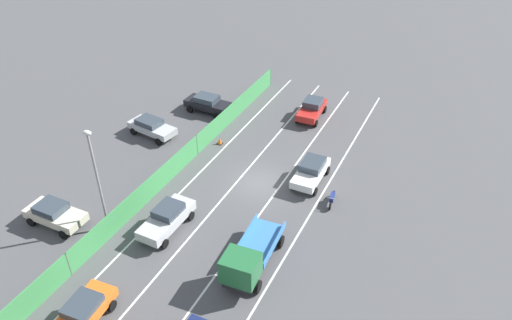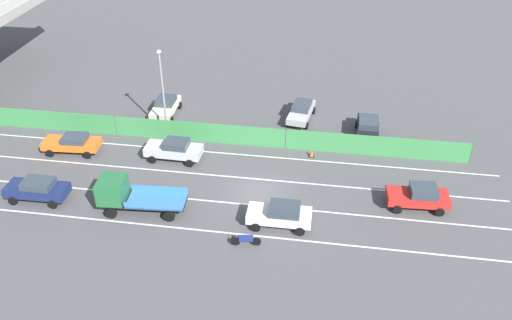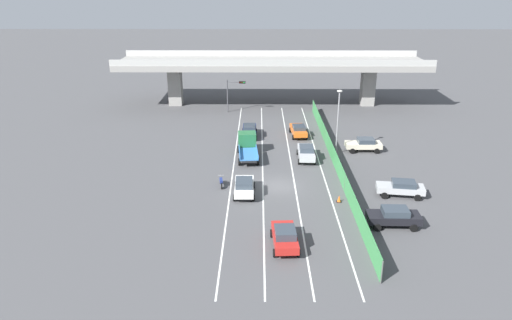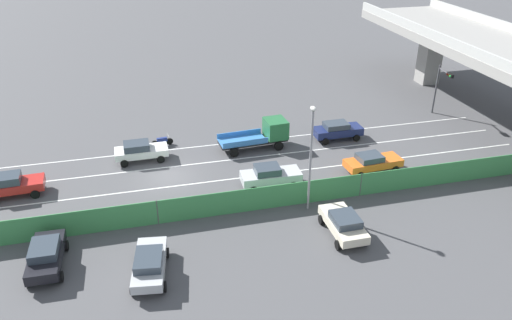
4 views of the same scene
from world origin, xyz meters
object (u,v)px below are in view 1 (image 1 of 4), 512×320
Objects in this scene: street_lamp at (96,173)px; traffic_cone at (220,141)px; flatbed_truck_blue at (247,261)px; parked_wagon_silver at (151,127)px; car_sedan_red at (312,108)px; parked_sedan_dark at (207,103)px; motorcycle at (332,198)px; parked_sedan_cream at (54,213)px; car_taxi_orange at (80,315)px; car_sedan_silver at (167,218)px; car_hatchback_white at (311,171)px.

traffic_cone is (-1.59, -12.57, -4.32)m from street_lamp.
parked_wagon_silver is at bearing -36.31° from flatbed_truck_blue.
street_lamp is at bearing 70.93° from car_sedan_red.
parked_sedan_dark is (9.28, 3.32, -0.00)m from car_sedan_red.
car_sedan_red is 0.71× the size of flatbed_truck_blue.
motorcycle is 0.46× the size of parked_sedan_cream.
car_taxi_orange is 7.08× the size of traffic_cone.
street_lamp is (3.66, 1.74, 3.70)m from car_sedan_silver.
car_sedan_red is at bearing -100.29° from car_sedan_silver.
car_sedan_silver reaches higher than motorcycle.
car_taxi_orange is 1.08× the size of car_hatchback_white.
car_taxi_orange is 19.01m from car_hatchback_white.
street_lamp reaches higher than car_hatchback_white.
car_sedan_red is 14.72m from parked_wagon_silver.
car_sedan_red reaches higher than parked_sedan_cream.
car_sedan_red is 27.37m from car_taxi_orange.
street_lamp is (10.39, 0.32, 3.37)m from flatbed_truck_blue.
street_lamp reaches higher than traffic_cone.
parked_sedan_cream is (7.17, 2.90, -0.05)m from car_sedan_silver.
parked_sedan_cream reaches higher than traffic_cone.
parked_sedan_dark is at bearing -53.03° from flatbed_truck_blue.
car_taxi_orange is 9.64m from flatbed_truck_blue.
parked_sedan_cream is 6.41× the size of traffic_cone.
parked_sedan_cream reaches higher than parked_wagon_silver.
car_hatchback_white is 1.02× the size of parked_sedan_cream.
parked_sedan_cream is at bearing 69.62° from traffic_cone.
traffic_cone is at bearing -110.38° from parked_sedan_cream.
car_sedan_red is 21.90m from street_lamp.
parked_sedan_cream reaches higher than motorcycle.
car_sedan_red is 6.53× the size of traffic_cone.
street_lamp reaches higher than car_taxi_orange.
parked_wagon_silver is (14.85, -10.91, -0.39)m from flatbed_truck_blue.
car_taxi_orange is 18.22m from motorcycle.
traffic_cone is (2.30, -19.36, -0.55)m from car_taxi_orange.
parked_sedan_cream is at bearing 22.03° from car_sedan_silver.
car_sedan_red is at bearing -63.00° from motorcycle.
parked_sedan_dark is (12.68, -6.03, 0.01)m from car_hatchback_white.
parked_sedan_cream is at bearing 85.97° from parked_sedan_dark.
car_sedan_silver is at bearing -88.49° from car_taxi_orange.
street_lamp is (3.89, -6.79, 3.78)m from car_taxi_orange.
car_sedan_red reaches higher than car_taxi_orange.
car_hatchback_white reaches higher than parked_sedan_cream.
flatbed_truck_blue is at bearing -173.91° from parked_sedan_cream.
traffic_cone is (8.80, -12.25, -0.95)m from flatbed_truck_blue.
motorcycle is at bearing -147.90° from parked_sedan_cream.
parked_wagon_silver reaches higher than car_taxi_orange.
motorcycle is at bearing -105.51° from flatbed_truck_blue.
parked_wagon_silver is 6.23m from traffic_cone.
car_sedan_silver is 2.34× the size of motorcycle.
flatbed_truck_blue is at bearing 89.64° from car_hatchback_white.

